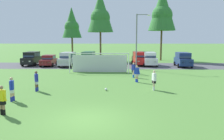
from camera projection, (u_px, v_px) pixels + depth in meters
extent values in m
plane|color=#518438|center=(104.00, 74.00, 26.10)|extent=(400.00, 400.00, 0.00)
cube|color=#4C4C51|center=(107.00, 66.00, 34.58)|extent=(52.00, 8.40, 0.01)
sphere|color=white|center=(106.00, 89.00, 17.65)|extent=(0.22, 0.22, 0.22)
sphere|color=black|center=(106.00, 89.00, 17.64)|extent=(0.08, 0.08, 0.08)
sphere|color=red|center=(107.00, 89.00, 17.64)|extent=(0.07, 0.07, 0.07)
cylinder|color=white|center=(129.00, 63.00, 26.56)|extent=(0.12, 0.12, 2.44)
cylinder|color=white|center=(69.00, 63.00, 26.79)|extent=(0.12, 0.12, 2.44)
cylinder|color=white|center=(99.00, 53.00, 26.50)|extent=(7.32, 0.18, 0.12)
cylinder|color=white|center=(128.00, 62.00, 27.43)|extent=(0.10, 1.94, 2.46)
cylinder|color=white|center=(71.00, 62.00, 27.66)|extent=(0.10, 1.94, 2.46)
cube|color=silver|center=(100.00, 63.00, 27.68)|extent=(6.95, 0.10, 2.20)
cylinder|color=#936B4C|center=(1.00, 107.00, 11.99)|extent=(0.14, 0.14, 0.80)
cylinder|color=#936B4C|center=(4.00, 108.00, 11.90)|extent=(0.14, 0.14, 0.80)
cylinder|color=black|center=(2.00, 112.00, 12.02)|extent=(0.15, 0.15, 0.32)
cylinder|color=black|center=(4.00, 112.00, 11.93)|extent=(0.15, 0.15, 0.32)
cube|color=black|center=(2.00, 102.00, 11.90)|extent=(0.39, 0.30, 0.28)
cube|color=yellow|center=(2.00, 95.00, 11.84)|extent=(0.43, 0.33, 0.60)
sphere|color=#936B4C|center=(1.00, 88.00, 11.78)|extent=(0.22, 0.22, 0.22)
cylinder|color=yellow|center=(5.00, 96.00, 11.74)|extent=(0.25, 0.15, 0.55)
cylinder|color=tan|center=(137.00, 78.00, 20.99)|extent=(0.14, 0.14, 0.80)
cylinder|color=tan|center=(136.00, 78.00, 21.21)|extent=(0.14, 0.14, 0.80)
cylinder|color=#1E38B7|center=(137.00, 81.00, 21.03)|extent=(0.15, 0.15, 0.32)
cylinder|color=#1E38B7|center=(136.00, 80.00, 21.24)|extent=(0.15, 0.15, 0.32)
cube|color=silver|center=(137.00, 75.00, 21.06)|extent=(0.40, 0.37, 0.28)
cube|color=#1E38B7|center=(137.00, 71.00, 21.01)|extent=(0.45, 0.41, 0.60)
sphere|color=tan|center=(137.00, 67.00, 20.95)|extent=(0.22, 0.22, 0.22)
cylinder|color=#1E38B7|center=(139.00, 71.00, 20.84)|extent=(0.24, 0.20, 0.55)
cylinder|color=#1E38B7|center=(135.00, 71.00, 21.18)|extent=(0.24, 0.20, 0.55)
cylinder|color=beige|center=(134.00, 74.00, 23.60)|extent=(0.14, 0.14, 0.80)
cylinder|color=beige|center=(133.00, 74.00, 23.86)|extent=(0.14, 0.14, 0.80)
cylinder|color=blue|center=(134.00, 76.00, 23.63)|extent=(0.15, 0.15, 0.32)
cylinder|color=blue|center=(133.00, 76.00, 23.89)|extent=(0.15, 0.15, 0.32)
cube|color=black|center=(134.00, 71.00, 23.68)|extent=(0.39, 0.40, 0.28)
cube|color=#232D99|center=(134.00, 68.00, 23.63)|extent=(0.43, 0.44, 0.60)
sphere|color=beige|center=(134.00, 64.00, 23.57)|extent=(0.22, 0.22, 0.22)
cylinder|color=#232D99|center=(135.00, 68.00, 23.42)|extent=(0.22, 0.23, 0.55)
cylinder|color=#232D99|center=(132.00, 67.00, 23.85)|extent=(0.22, 0.23, 0.55)
cylinder|color=beige|center=(154.00, 86.00, 17.68)|extent=(0.14, 0.14, 0.80)
cylinder|color=beige|center=(154.00, 85.00, 17.90)|extent=(0.14, 0.14, 0.80)
cylinder|color=white|center=(154.00, 88.00, 17.71)|extent=(0.15, 0.15, 0.32)
cylinder|color=white|center=(154.00, 88.00, 17.93)|extent=(0.15, 0.15, 0.32)
cube|color=black|center=(154.00, 81.00, 17.74)|extent=(0.30, 0.39, 0.28)
cube|color=white|center=(154.00, 77.00, 17.69)|extent=(0.33, 0.43, 0.60)
sphere|color=beige|center=(154.00, 72.00, 17.63)|extent=(0.22, 0.22, 0.22)
cylinder|color=white|center=(155.00, 78.00, 17.44)|extent=(0.15, 0.24, 0.55)
cylinder|color=white|center=(153.00, 77.00, 17.94)|extent=(0.15, 0.24, 0.55)
cylinder|color=tan|center=(13.00, 95.00, 14.71)|extent=(0.14, 0.14, 0.80)
cylinder|color=tan|center=(11.00, 96.00, 14.49)|extent=(0.14, 0.14, 0.80)
cylinder|color=#232D99|center=(14.00, 98.00, 14.74)|extent=(0.15, 0.15, 0.32)
cylinder|color=#232D99|center=(11.00, 99.00, 14.52)|extent=(0.15, 0.15, 0.32)
cube|color=silver|center=(12.00, 91.00, 14.55)|extent=(0.31, 0.39, 0.28)
cube|color=#1E38B7|center=(12.00, 85.00, 14.50)|extent=(0.34, 0.43, 0.60)
sphere|color=tan|center=(11.00, 79.00, 14.44)|extent=(0.22, 0.22, 0.22)
cylinder|color=#1E38B7|center=(13.00, 85.00, 14.75)|extent=(0.15, 0.25, 0.55)
cylinder|color=#1E38B7|center=(10.00, 86.00, 14.25)|extent=(0.15, 0.25, 0.55)
cylinder|color=brown|center=(37.00, 86.00, 17.55)|extent=(0.14, 0.14, 0.80)
cylinder|color=brown|center=(36.00, 87.00, 17.31)|extent=(0.14, 0.14, 0.80)
cylinder|color=#232D99|center=(38.00, 89.00, 17.58)|extent=(0.15, 0.15, 0.32)
cylinder|color=#232D99|center=(36.00, 90.00, 17.34)|extent=(0.15, 0.15, 0.32)
cube|color=silver|center=(37.00, 82.00, 17.38)|extent=(0.36, 0.40, 0.28)
cube|color=#232D99|center=(36.00, 78.00, 17.33)|extent=(0.39, 0.45, 0.60)
sphere|color=brown|center=(36.00, 72.00, 17.27)|extent=(0.22, 0.22, 0.22)
cylinder|color=#232D99|center=(36.00, 77.00, 17.57)|extent=(0.19, 0.24, 0.55)
cylinder|color=#232D99|center=(36.00, 78.00, 17.09)|extent=(0.19, 0.24, 0.55)
cube|color=black|center=(32.00, 60.00, 35.03)|extent=(2.04, 4.65, 1.00)
cube|color=black|center=(32.00, 54.00, 35.10)|extent=(1.84, 3.05, 0.84)
cube|color=#28384C|center=(29.00, 55.00, 33.70)|extent=(1.63, 0.43, 0.71)
cube|color=#28384C|center=(37.00, 54.00, 35.11)|extent=(0.12, 2.55, 0.59)
cube|color=white|center=(30.00, 61.00, 32.79)|extent=(0.28, 0.09, 0.20)
cube|color=white|center=(23.00, 61.00, 32.78)|extent=(0.28, 0.09, 0.20)
cube|color=#B21414|center=(39.00, 59.00, 37.27)|extent=(0.28, 0.09, 0.20)
cube|color=#B21414|center=(33.00, 59.00, 37.26)|extent=(0.28, 0.09, 0.20)
cylinder|color=black|center=(35.00, 64.00, 33.70)|extent=(0.26, 0.65, 0.64)
cylinder|color=black|center=(22.00, 64.00, 33.68)|extent=(0.26, 0.65, 0.64)
cylinder|color=black|center=(41.00, 62.00, 36.52)|extent=(0.26, 0.65, 0.64)
cylinder|color=black|center=(29.00, 62.00, 36.51)|extent=(0.26, 0.65, 0.64)
cube|color=maroon|center=(49.00, 62.00, 34.01)|extent=(1.96, 4.26, 0.76)
cube|color=maroon|center=(49.00, 57.00, 34.06)|extent=(1.73, 2.16, 0.64)
cube|color=#28384C|center=(47.00, 58.00, 33.10)|extent=(1.54, 0.37, 0.55)
cube|color=#28384C|center=(54.00, 57.00, 34.07)|extent=(0.11, 1.79, 0.45)
cube|color=white|center=(48.00, 63.00, 31.97)|extent=(0.28, 0.09, 0.20)
cube|color=white|center=(42.00, 63.00, 31.95)|extent=(0.28, 0.09, 0.20)
cube|color=#B21414|center=(55.00, 60.00, 36.05)|extent=(0.28, 0.09, 0.20)
cube|color=#B21414|center=(49.00, 60.00, 36.03)|extent=(0.28, 0.09, 0.20)
cylinder|color=black|center=(53.00, 65.00, 32.78)|extent=(0.26, 0.65, 0.64)
cylinder|color=black|center=(41.00, 65.00, 32.76)|extent=(0.26, 0.65, 0.64)
cylinder|color=black|center=(57.00, 63.00, 35.36)|extent=(0.26, 0.65, 0.64)
cylinder|color=black|center=(46.00, 63.00, 35.34)|extent=(0.26, 0.65, 0.64)
cube|color=#B2B2BC|center=(68.00, 61.00, 33.65)|extent=(2.18, 4.71, 1.00)
cube|color=#B2B2BC|center=(68.00, 55.00, 33.72)|extent=(1.93, 3.10, 0.84)
cube|color=#28384C|center=(65.00, 56.00, 32.32)|extent=(1.64, 0.48, 0.71)
cube|color=#28384C|center=(73.00, 55.00, 33.65)|extent=(0.20, 2.55, 0.59)
cube|color=white|center=(67.00, 62.00, 31.37)|extent=(0.28, 0.10, 0.20)
cube|color=white|center=(60.00, 62.00, 31.46)|extent=(0.28, 0.10, 0.20)
cube|color=#B21414|center=(75.00, 59.00, 35.83)|extent=(0.28, 0.10, 0.20)
cube|color=#B21414|center=(69.00, 59.00, 35.92)|extent=(0.28, 0.10, 0.20)
cylinder|color=black|center=(71.00, 65.00, 32.23)|extent=(0.28, 0.65, 0.64)
cylinder|color=black|center=(59.00, 65.00, 32.39)|extent=(0.28, 0.65, 0.64)
cylinder|color=black|center=(76.00, 63.00, 35.05)|extent=(0.28, 0.65, 0.64)
cylinder|color=black|center=(65.00, 63.00, 35.21)|extent=(0.28, 0.65, 0.64)
cube|color=#194C2D|center=(88.00, 60.00, 35.63)|extent=(2.23, 4.72, 1.00)
cube|color=#194C2D|center=(89.00, 54.00, 35.70)|extent=(1.96, 3.12, 0.84)
cube|color=#28384C|center=(87.00, 55.00, 34.30)|extent=(1.64, 0.49, 0.71)
cube|color=#28384C|center=(94.00, 54.00, 35.62)|extent=(0.22, 2.55, 0.59)
cube|color=white|center=(89.00, 61.00, 33.35)|extent=(0.29, 0.10, 0.20)
cube|color=white|center=(82.00, 61.00, 33.45)|extent=(0.29, 0.10, 0.20)
cube|color=#B21414|center=(94.00, 58.00, 37.80)|extent=(0.29, 0.10, 0.20)
cube|color=#B21414|center=(88.00, 58.00, 37.90)|extent=(0.29, 0.10, 0.20)
cylinder|color=black|center=(92.00, 64.00, 34.21)|extent=(0.29, 0.66, 0.64)
cylinder|color=black|center=(81.00, 64.00, 34.39)|extent=(0.29, 0.66, 0.64)
cylinder|color=black|center=(96.00, 62.00, 37.02)|extent=(0.29, 0.66, 0.64)
cylinder|color=black|center=(85.00, 62.00, 37.20)|extent=(0.29, 0.66, 0.64)
cube|color=tan|center=(108.00, 62.00, 33.54)|extent=(1.97, 4.27, 0.76)
cube|color=tan|center=(108.00, 57.00, 33.59)|extent=(1.74, 2.17, 0.64)
cube|color=#28384C|center=(107.00, 58.00, 32.64)|extent=(1.54, 0.38, 0.55)
cube|color=#28384C|center=(113.00, 57.00, 33.54)|extent=(0.12, 1.79, 0.45)
cube|color=white|center=(110.00, 63.00, 31.47)|extent=(0.28, 0.09, 0.20)
cube|color=white|center=(103.00, 63.00, 31.53)|extent=(0.28, 0.09, 0.20)
cube|color=#B21414|center=(112.00, 60.00, 35.54)|extent=(0.28, 0.09, 0.20)
cube|color=#B21414|center=(106.00, 60.00, 35.60)|extent=(0.28, 0.09, 0.20)
cylinder|color=black|center=(113.00, 65.00, 32.25)|extent=(0.27, 0.65, 0.64)
cylinder|color=black|center=(101.00, 65.00, 32.37)|extent=(0.27, 0.65, 0.64)
cylinder|color=black|center=(114.00, 63.00, 34.82)|extent=(0.27, 0.65, 0.64)
cylinder|color=black|center=(103.00, 63.00, 34.94)|extent=(0.27, 0.65, 0.64)
cube|color=red|center=(139.00, 60.00, 35.08)|extent=(2.20, 4.72, 1.00)
cube|color=red|center=(139.00, 54.00, 35.15)|extent=(1.94, 3.11, 0.84)
cube|color=#28384C|center=(141.00, 55.00, 33.75)|extent=(1.64, 0.49, 0.71)
cube|color=#28384C|center=(145.00, 54.00, 35.19)|extent=(0.21, 2.55, 0.59)
cube|color=white|center=(145.00, 61.00, 32.86)|extent=(0.28, 0.10, 0.20)
cube|color=white|center=(138.00, 61.00, 32.82)|extent=(0.28, 0.10, 0.20)
cube|color=#B21414|center=(140.00, 59.00, 37.33)|extent=(0.28, 0.10, 0.20)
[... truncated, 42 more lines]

